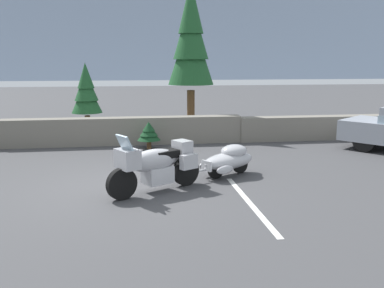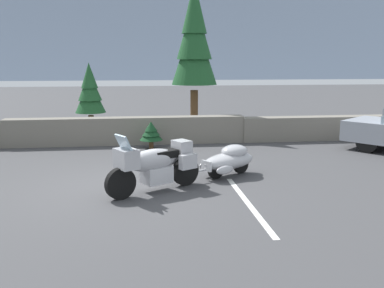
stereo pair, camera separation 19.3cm
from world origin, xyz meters
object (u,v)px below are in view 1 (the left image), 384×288
object	(u,v)px
pine_tree_tall	(191,39)
touring_motorcycle	(155,164)
car_shaped_trailer	(229,159)
pine_tree_secondary	(86,91)

from	to	relation	value
pine_tree_tall	touring_motorcycle	bearing A→B (deg)	-103.75
car_shaped_trailer	pine_tree_secondary	world-z (taller)	pine_tree_secondary
pine_tree_tall	car_shaped_trailer	bearing A→B (deg)	-90.01
touring_motorcycle	car_shaped_trailer	xyz separation A→B (m)	(1.87, 1.09, -0.21)
pine_tree_tall	pine_tree_secondary	distance (m)	4.40
car_shaped_trailer	pine_tree_tall	bearing A→B (deg)	89.99
touring_motorcycle	car_shaped_trailer	world-z (taller)	touring_motorcycle
car_shaped_trailer	pine_tree_tall	xyz separation A→B (m)	(0.00, 6.57, 3.22)
touring_motorcycle	pine_tree_tall	distance (m)	8.44
car_shaped_trailer	touring_motorcycle	bearing A→B (deg)	-149.75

